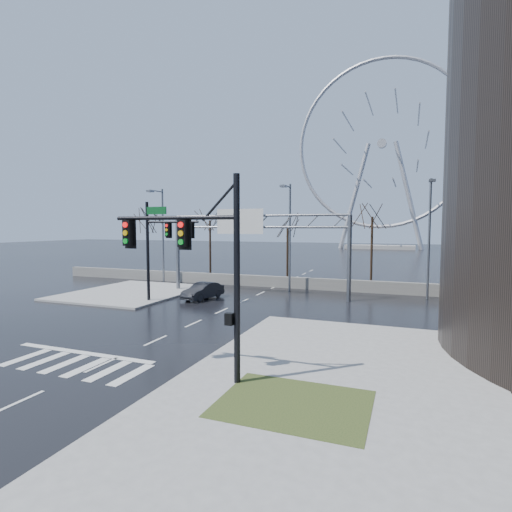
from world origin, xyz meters
The scene contains 19 objects.
ground centered at (0.00, 0.00, 0.00)m, with size 260.00×260.00×0.00m, color black.
sidewalk_near centered at (10.00, -9.00, 0.07)m, with size 12.00×12.00×0.15m, color gray.
sidewalk_right_ext centered at (10.00, 2.00, 0.07)m, with size 12.00×10.00×0.15m, color gray.
sidewalk_far centered at (-11.00, 12.00, 0.07)m, with size 10.00×12.00×0.15m, color gray.
grass_strip centered at (9.00, -5.00, 0.15)m, with size 5.00×4.00×0.02m, color #293D19.
barrier_wall centered at (0.00, 20.00, 0.55)m, with size 52.00×0.50×1.10m, color slate.
signal_mast_near centered at (5.14, -4.04, 4.87)m, with size 5.52×0.41×8.00m.
signal_mast_far centered at (-5.87, 8.96, 4.83)m, with size 4.72×0.41×8.00m.
sign_gantry centered at (-0.38, 14.96, 5.18)m, with size 16.36×0.40×7.60m.
streetlight_left centered at (-12.00, 18.16, 5.89)m, with size 0.50×2.55×10.00m.
streetlight_mid centered at (2.00, 18.16, 5.89)m, with size 0.50×2.55×10.00m.
streetlight_right centered at (14.00, 18.16, 5.89)m, with size 0.50×2.55×10.00m.
tree_far_left centered at (-18.00, 24.00, 5.57)m, with size 3.50×3.50×7.00m.
tree_left centered at (-9.00, 23.50, 5.98)m, with size 3.75×3.75×7.50m.
tree_center centered at (0.00, 24.50, 5.17)m, with size 3.25×3.25×6.50m.
tree_right centered at (9.00, 23.50, 6.22)m, with size 3.90×3.90×7.80m.
tree_far_right centered at (17.00, 24.00, 5.41)m, with size 3.40×3.40×6.80m.
ferris_wheel centered at (5.00, 95.00, 26.13)m, with size 45.00×6.00×50.91m.
car centered at (-3.54, 11.69, 0.69)m, with size 1.45×4.16×1.37m, color black.
Camera 1 is at (12.47, -17.53, 6.07)m, focal length 28.00 mm.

